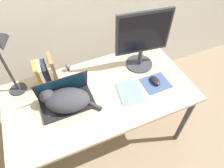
% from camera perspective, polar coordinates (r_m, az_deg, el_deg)
% --- Properties ---
extents(desk, '(1.46, 0.77, 0.72)m').
position_cam_1_polar(desk, '(1.63, -3.32, -3.81)').
color(desk, tan).
rests_on(desk, ground_plane).
extents(laptop, '(0.39, 0.23, 0.24)m').
position_cam_1_polar(laptop, '(1.52, -13.03, -3.96)').
color(laptop, black).
rests_on(laptop, desk).
extents(cat, '(0.40, 0.30, 0.16)m').
position_cam_1_polar(cat, '(1.47, -13.16, -4.37)').
color(cat, '#333338').
rests_on(cat, desk).
extents(external_monitor, '(0.44, 0.24, 0.51)m').
position_cam_1_polar(external_monitor, '(1.63, 8.74, 12.64)').
color(external_monitor, '#333338').
rests_on(external_monitor, desk).
extents(mousepad, '(0.22, 0.19, 0.00)m').
position_cam_1_polar(mousepad, '(1.67, 12.34, 0.24)').
color(mousepad, '#384C75').
rests_on(mousepad, desk).
extents(computer_mouse, '(0.06, 0.11, 0.03)m').
position_cam_1_polar(computer_mouse, '(1.66, 12.23, 0.97)').
color(computer_mouse, black).
rests_on(computer_mouse, mousepad).
extents(book_row, '(0.16, 0.16, 0.24)m').
position_cam_1_polar(book_row, '(1.65, -18.17, 3.13)').
color(book_row, gold).
rests_on(book_row, desk).
extents(desk_lamp, '(0.17, 0.17, 0.53)m').
position_cam_1_polar(desk_lamp, '(1.49, -28.18, 7.13)').
color(desk_lamp, '#28282D').
rests_on(desk_lamp, desk).
extents(notepad, '(0.22, 0.26, 0.01)m').
position_cam_1_polar(notepad, '(1.57, 5.20, -2.28)').
color(notepad, '#6BBC93').
rests_on(notepad, desk).
extents(webcam, '(0.04, 0.04, 0.07)m').
position_cam_1_polar(webcam, '(1.74, -12.51, 4.85)').
color(webcam, '#232328').
rests_on(webcam, desk).
extents(cd_disc, '(0.12, 0.12, 0.00)m').
position_cam_1_polar(cd_disc, '(1.58, -25.62, -8.88)').
color(cd_disc, silver).
rests_on(cd_disc, desk).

